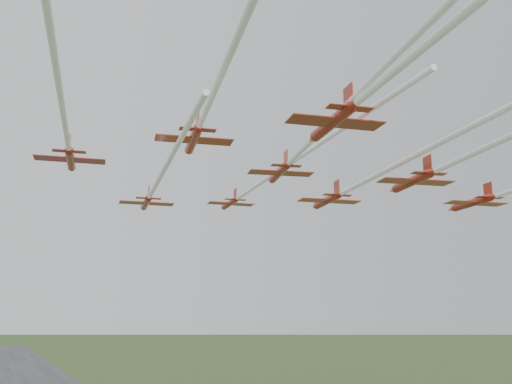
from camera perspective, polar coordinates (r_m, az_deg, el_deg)
name	(u,v)px	position (r m, az deg, el deg)	size (l,w,h in m)	color
jet_lead	(263,181)	(81.01, 0.72, 1.09)	(11.68, 62.90, 2.35)	maroon
jet_row2_left	(156,186)	(73.57, -10.02, 0.64)	(11.46, 49.49, 2.35)	maroon
jet_row2_right	(369,179)	(74.83, 11.28, 1.30)	(15.71, 60.12, 2.83)	maroon
jet_row3_left	(67,137)	(63.52, -18.38, 5.20)	(11.00, 42.81, 2.46)	maroon
jet_row3_mid	(305,147)	(63.44, 4.90, 4.48)	(15.60, 49.74, 2.52)	maroon
jet_row4_left	(217,84)	(48.40, -3.91, 10.68)	(16.41, 60.04, 2.54)	maroon
jet_row4_right	(490,145)	(56.85, 22.38, 4.33)	(16.65, 58.04, 2.61)	maroon
jet_trail_solo	(426,46)	(40.63, 16.60, 13.85)	(15.48, 62.37, 2.71)	maroon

